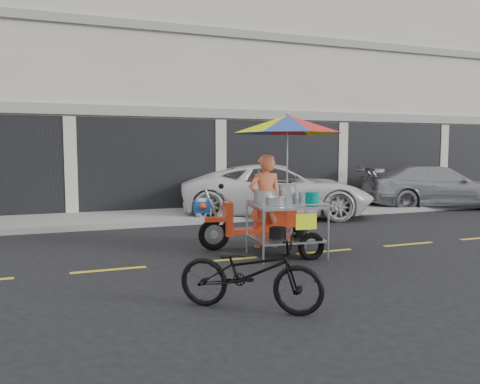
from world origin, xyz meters
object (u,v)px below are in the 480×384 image
object	(u,v)px
white_pickup	(277,190)
near_bicycle	(250,272)
silver_pickup	(434,187)
food_vendor_rig	(278,165)

from	to	relation	value
white_pickup	near_bicycle	size ratio (longest dim) A/B	3.05
silver_pickup	near_bicycle	xyz separation A→B (m)	(-9.49, -7.24, -0.24)
white_pickup	silver_pickup	world-z (taller)	white_pickup
silver_pickup	food_vendor_rig	world-z (taller)	food_vendor_rig
white_pickup	food_vendor_rig	world-z (taller)	food_vendor_rig
near_bicycle	food_vendor_rig	distance (m)	3.51
white_pickup	silver_pickup	distance (m)	5.79
white_pickup	near_bicycle	distance (m)	8.17
silver_pickup	near_bicycle	world-z (taller)	silver_pickup
near_bicycle	food_vendor_rig	xyz separation A→B (m)	(1.67, 2.85, 1.19)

